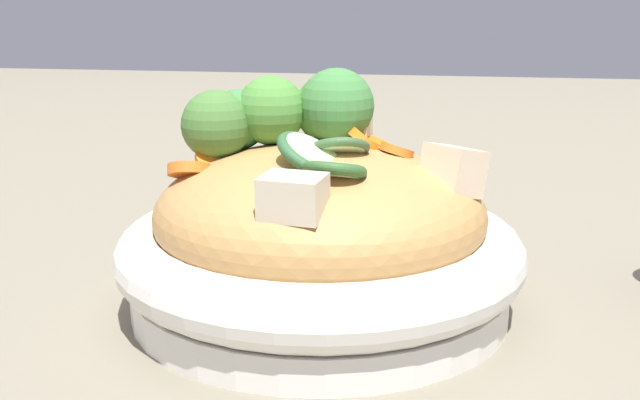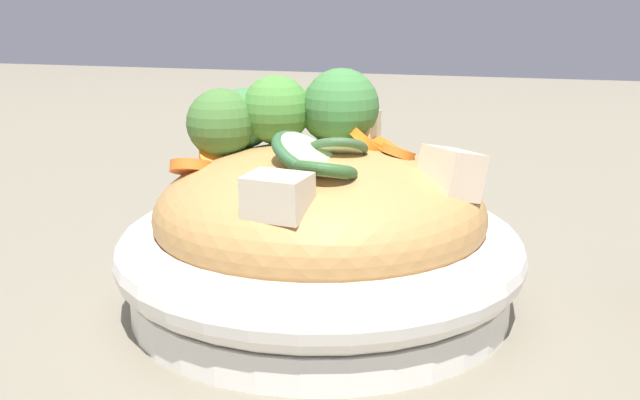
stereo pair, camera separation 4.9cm
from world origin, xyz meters
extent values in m
plane|color=#77705D|center=(0.00, 0.00, 0.00)|extent=(3.00, 3.00, 0.00)
cylinder|color=white|center=(0.00, 0.00, 0.01)|extent=(0.24, 0.24, 0.02)
torus|color=white|center=(0.00, 0.00, 0.04)|extent=(0.26, 0.26, 0.04)
ellipsoid|color=#B38349|center=(0.00, 0.00, 0.06)|extent=(0.21, 0.21, 0.08)
torus|color=#B28940|center=(0.01, -0.04, 0.09)|extent=(0.06, 0.06, 0.01)
torus|color=#AD7D4C|center=(0.02, -0.02, 0.09)|extent=(0.07, 0.07, 0.02)
cone|color=#99AF6B|center=(0.04, 0.00, 0.10)|extent=(0.03, 0.03, 0.01)
sphere|color=#3F8532|center=(0.04, 0.00, 0.12)|extent=(0.06, 0.06, 0.05)
cone|color=#92B66C|center=(0.02, 0.06, 0.10)|extent=(0.03, 0.03, 0.02)
sphere|color=#3F7941|center=(0.02, 0.06, 0.12)|extent=(0.06, 0.06, 0.04)
cone|color=#93B177|center=(0.03, -0.01, 0.10)|extent=(0.02, 0.02, 0.01)
sphere|color=#417D3E|center=(0.03, -0.01, 0.13)|extent=(0.05, 0.05, 0.05)
cone|color=#99B46B|center=(0.02, 0.04, 0.10)|extent=(0.02, 0.02, 0.02)
sphere|color=#4B8838|center=(0.02, 0.04, 0.12)|extent=(0.05, 0.05, 0.05)
cone|color=#93B26D|center=(0.01, 0.07, 0.09)|extent=(0.02, 0.02, 0.02)
sphere|color=#467534|center=(0.01, 0.07, 0.12)|extent=(0.05, 0.05, 0.04)
cylinder|color=orange|center=(0.04, -0.03, 0.10)|extent=(0.03, 0.03, 0.01)
cylinder|color=orange|center=(0.00, 0.07, 0.10)|extent=(0.03, 0.03, 0.02)
cylinder|color=orange|center=(-0.02, 0.08, 0.09)|extent=(0.03, 0.03, 0.02)
cylinder|color=orange|center=(0.01, -0.05, 0.10)|extent=(0.03, 0.03, 0.01)
cylinder|color=orange|center=(0.02, -0.03, 0.11)|extent=(0.03, 0.03, 0.02)
cylinder|color=beige|center=(-0.05, -0.02, 0.10)|extent=(0.03, 0.03, 0.02)
torus|color=#325B2B|center=(-0.05, -0.02, 0.10)|extent=(0.04, 0.04, 0.02)
cylinder|color=beige|center=(-0.01, -0.01, 0.11)|extent=(0.04, 0.04, 0.02)
torus|color=#3A5B35|center=(-0.01, -0.01, 0.11)|extent=(0.04, 0.05, 0.02)
cylinder|color=beige|center=(-0.03, 0.00, 0.11)|extent=(0.04, 0.04, 0.02)
torus|color=#305D35|center=(-0.03, 0.00, 0.11)|extent=(0.05, 0.05, 0.03)
cube|color=beige|center=(0.04, -0.01, 0.11)|extent=(0.04, 0.04, 0.03)
cube|color=beige|center=(0.08, 0.00, 0.10)|extent=(0.04, 0.04, 0.03)
cube|color=beige|center=(-0.01, -0.08, 0.10)|extent=(0.04, 0.04, 0.03)
cube|color=beige|center=(-0.08, 0.00, 0.09)|extent=(0.03, 0.04, 0.02)
camera|label=1|loc=(-0.47, -0.08, 0.20)|focal=43.95mm
camera|label=2|loc=(-0.46, -0.13, 0.20)|focal=43.95mm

